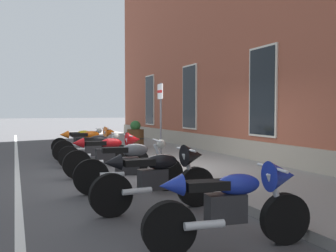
{
  "coord_description": "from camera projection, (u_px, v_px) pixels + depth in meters",
  "views": [
    {
      "loc": [
        8.53,
        -3.24,
        1.58
      ],
      "look_at": [
        -1.48,
        0.91,
        1.12
      ],
      "focal_mm": 39.67,
      "sensor_mm": 36.0,
      "label": 1
    }
  ],
  "objects": [
    {
      "name": "parking_sign",
      "position": [
        161.0,
        110.0,
        10.85
      ],
      "size": [
        0.36,
        0.07,
        2.23
      ],
      "color": "#4C4C51",
      "rests_on": "sidewalk"
    },
    {
      "name": "motorcycle_black_naked",
      "position": [
        96.0,
        150.0,
        10.26
      ],
      "size": [
        0.62,
        1.99,
        0.95
      ],
      "color": "black",
      "rests_on": "ground_plane"
    },
    {
      "name": "motorcycle_grey_naked",
      "position": [
        131.0,
        167.0,
        7.09
      ],
      "size": [
        0.62,
        2.12,
        1.01
      ],
      "color": "black",
      "rests_on": "ground_plane"
    },
    {
      "name": "ground_plane",
      "position": [
        157.0,
        174.0,
        9.18
      ],
      "size": [
        140.0,
        140.0,
        0.0
      ],
      "primitive_type": "plane",
      "color": "#424244"
    },
    {
      "name": "motorcycle_black_sport",
      "position": [
        160.0,
        175.0,
        5.79
      ],
      "size": [
        0.62,
        2.09,
        1.03
      ],
      "color": "black",
      "rests_on": "ground_plane"
    },
    {
      "name": "motorcycle_blue_sport",
      "position": [
        236.0,
        202.0,
        4.18
      ],
      "size": [
        0.62,
        2.02,
        0.99
      ],
      "color": "black",
      "rests_on": "ground_plane"
    },
    {
      "name": "motorcycle_orange_sport",
      "position": [
        91.0,
        142.0,
        11.67
      ],
      "size": [
        0.62,
        2.22,
        1.06
      ],
      "color": "black",
      "rests_on": "ground_plane"
    },
    {
      "name": "motorcycle_red_sport",
      "position": [
        110.0,
        153.0,
        8.8
      ],
      "size": [
        0.62,
        2.07,
        1.05
      ],
      "color": "black",
      "rests_on": "ground_plane"
    },
    {
      "name": "motorcycle_yellow_naked",
      "position": [
        82.0,
        141.0,
        13.31
      ],
      "size": [
        0.62,
        2.08,
        0.93
      ],
      "color": "black",
      "rests_on": "ground_plane"
    },
    {
      "name": "sidewalk",
      "position": [
        213.0,
        167.0,
        9.78
      ],
      "size": [
        33.9,
        3.17,
        0.15
      ],
      "primitive_type": "cube",
      "color": "slate",
      "rests_on": "ground_plane"
    },
    {
      "name": "lane_stripe",
      "position": [
        18.0,
        184.0,
        7.95
      ],
      "size": [
        33.9,
        0.12,
        0.01
      ],
      "primitive_type": "cube",
      "color": "silver",
      "rests_on": "ground_plane"
    },
    {
      "name": "barrel_planter",
      "position": [
        135.0,
        136.0,
        14.35
      ],
      "size": [
        0.67,
        0.67,
        1.04
      ],
      "color": "brown",
      "rests_on": "sidewalk"
    }
  ]
}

